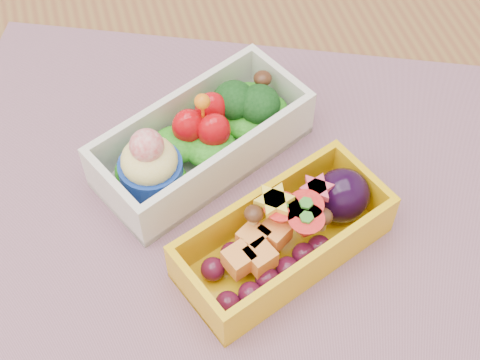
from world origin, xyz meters
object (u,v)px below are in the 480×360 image
object	(u,v)px
bento_white	(201,140)
placemat	(233,213)
table	(218,249)
bento_yellow	(288,234)

from	to	relation	value
bento_white	placemat	bearing A→B (deg)	-105.07
placemat	table	bearing A→B (deg)	108.08
table	bento_white	distance (m)	0.13
placemat	bento_white	bearing A→B (deg)	99.84
table	bento_white	world-z (taller)	bento_white
table	bento_white	bearing A→B (deg)	93.26
table	bento_yellow	xyz separation A→B (m)	(0.04, -0.08, 0.13)
bento_white	bento_yellow	size ratio (longest dim) A/B	1.11
placemat	bento_yellow	size ratio (longest dim) A/B	2.84
table	bento_yellow	world-z (taller)	bento_yellow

